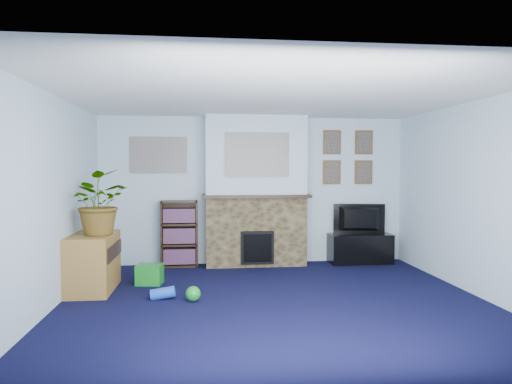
{
  "coord_description": "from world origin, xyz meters",
  "views": [
    {
      "loc": [
        -0.8,
        -5.22,
        1.57
      ],
      "look_at": [
        -0.13,
        0.82,
        1.25
      ],
      "focal_mm": 32.0,
      "sensor_mm": 36.0,
      "label": 1
    }
  ],
  "objects": [
    {
      "name": "floor",
      "position": [
        0.0,
        0.0,
        0.0
      ],
      "size": [
        5.0,
        4.5,
        0.01
      ],
      "primitive_type": "cube",
      "color": "black",
      "rests_on": "ground"
    },
    {
      "name": "portrait_tr",
      "position": [
        1.85,
        2.23,
        2.0
      ],
      "size": [
        0.3,
        0.03,
        0.4
      ],
      "primitive_type": "cube",
      "color": "brown",
      "rests_on": "wall_back"
    },
    {
      "name": "wall_front",
      "position": [
        0.0,
        -2.25,
        1.2
      ],
      "size": [
        5.0,
        0.04,
        2.4
      ],
      "primitive_type": "cube",
      "color": "silver",
      "rests_on": "ground"
    },
    {
      "name": "collage_left",
      "position": [
        -1.55,
        2.23,
        1.78
      ],
      "size": [
        0.9,
        0.03,
        0.58
      ],
      "primitive_type": "cube",
      "color": "gray",
      "rests_on": "wall_back"
    },
    {
      "name": "toy_block",
      "position": [
        -2.26,
        0.67,
        0.11
      ],
      "size": [
        0.26,
        0.26,
        0.25
      ],
      "primitive_type": "cube",
      "rotation": [
        0.0,
        0.0,
        -0.41
      ],
      "color": "orange",
      "rests_on": "ground"
    },
    {
      "name": "green_crate",
      "position": [
        -1.56,
        1.0,
        0.14
      ],
      "size": [
        0.37,
        0.31,
        0.27
      ],
      "primitive_type": "cube",
      "rotation": [
        0.0,
        0.0,
        -0.14
      ],
      "color": "#198C26",
      "rests_on": "ground"
    },
    {
      "name": "television",
      "position": [
        1.73,
        2.05,
        0.73
      ],
      "size": [
        0.86,
        0.24,
        0.49
      ],
      "primitive_type": "imported",
      "rotation": [
        0.0,
        0.0,
        2.99
      ],
      "color": "black",
      "rests_on": "tv_stand"
    },
    {
      "name": "collage_main",
      "position": [
        0.0,
        1.84,
        1.78
      ],
      "size": [
        1.0,
        0.03,
        0.68
      ],
      "primitive_type": "cube",
      "color": "gray",
      "rests_on": "chimney_breast"
    },
    {
      "name": "tv_stand",
      "position": [
        1.73,
        2.03,
        0.23
      ],
      "size": [
        1.02,
        0.43,
        0.48
      ],
      "primitive_type": "cube",
      "color": "black",
      "rests_on": "ground"
    },
    {
      "name": "toy_tube",
      "position": [
        -1.32,
        0.26,
        0.07
      ],
      "size": [
        0.3,
        0.13,
        0.17
      ],
      "primitive_type": "cylinder",
      "rotation": [
        0.0,
        1.43,
        0.0
      ],
      "color": "blue",
      "rests_on": "ground"
    },
    {
      "name": "wall_left",
      "position": [
        -2.5,
        0.0,
        1.2
      ],
      "size": [
        0.04,
        4.5,
        2.4
      ],
      "primitive_type": "cube",
      "color": "silver",
      "rests_on": "ground"
    },
    {
      "name": "chimney_breast",
      "position": [
        0.0,
        2.05,
        1.18
      ],
      "size": [
        1.72,
        0.5,
        2.4
      ],
      "color": "brown",
      "rests_on": "ground"
    },
    {
      "name": "mantel_clock",
      "position": [
        -0.0,
        2.0,
        1.22
      ],
      "size": [
        0.11,
        0.07,
        0.15
      ],
      "primitive_type": "cube",
      "color": "gold",
      "rests_on": "chimney_breast"
    },
    {
      "name": "portrait_tl",
      "position": [
        1.3,
        2.23,
        2.0
      ],
      "size": [
        0.3,
        0.03,
        0.4
      ],
      "primitive_type": "cube",
      "color": "brown",
      "rests_on": "wall_back"
    },
    {
      "name": "portrait_bl",
      "position": [
        1.3,
        2.23,
        1.5
      ],
      "size": [
        0.3,
        0.03,
        0.4
      ],
      "primitive_type": "cube",
      "color": "brown",
      "rests_on": "wall_back"
    },
    {
      "name": "mantel_teddy",
      "position": [
        -0.56,
        2.0,
        1.22
      ],
      "size": [
        0.13,
        0.13,
        0.13
      ],
      "primitive_type": "sphere",
      "color": "slate",
      "rests_on": "chimney_breast"
    },
    {
      "name": "bookshelf",
      "position": [
        -1.22,
        2.11,
        0.5
      ],
      "size": [
        0.58,
        0.28,
        1.05
      ],
      "color": "black",
      "rests_on": "ground"
    },
    {
      "name": "sideboard",
      "position": [
        -2.24,
        0.75,
        0.35
      ],
      "size": [
        0.52,
        0.93,
        0.73
      ],
      "primitive_type": "cube",
      "color": "olive",
      "rests_on": "ground"
    },
    {
      "name": "toy_ball",
      "position": [
        -0.96,
        0.13,
        0.09
      ],
      "size": [
        0.18,
        0.18,
        0.18
      ],
      "primitive_type": "sphere",
      "color": "#198C26",
      "rests_on": "ground"
    },
    {
      "name": "ceiling",
      "position": [
        0.0,
        0.0,
        2.4
      ],
      "size": [
        5.0,
        4.5,
        0.01
      ],
      "primitive_type": "cube",
      "color": "white",
      "rests_on": "wall_back"
    },
    {
      "name": "wall_right",
      "position": [
        2.5,
        0.0,
        1.2
      ],
      "size": [
        0.04,
        4.5,
        2.4
      ],
      "primitive_type": "cube",
      "color": "silver",
      "rests_on": "ground"
    },
    {
      "name": "wall_back",
      "position": [
        0.0,
        2.25,
        1.2
      ],
      "size": [
        5.0,
        0.04,
        2.4
      ],
      "primitive_type": "cube",
      "color": "silver",
      "rests_on": "ground"
    },
    {
      "name": "mantel_can",
      "position": [
        0.71,
        2.0,
        1.21
      ],
      "size": [
        0.06,
        0.06,
        0.12
      ],
      "primitive_type": "cylinder",
      "color": "orange",
      "rests_on": "chimney_breast"
    },
    {
      "name": "portrait_br",
      "position": [
        1.85,
        2.23,
        1.5
      ],
      "size": [
        0.3,
        0.03,
        0.4
      ],
      "primitive_type": "cube",
      "color": "brown",
      "rests_on": "wall_back"
    },
    {
      "name": "mantel_candle",
      "position": [
        0.23,
        2.0,
        1.23
      ],
      "size": [
        0.05,
        0.05,
        0.17
      ],
      "primitive_type": "cylinder",
      "color": "#B2BFC6",
      "rests_on": "chimney_breast"
    },
    {
      "name": "potted_plant",
      "position": [
        -2.19,
        0.7,
        1.14
      ],
      "size": [
        0.97,
        0.96,
        0.82
      ],
      "primitive_type": "imported",
      "rotation": [
        0.0,
        0.0,
        2.48
      ],
      "color": "#26661E",
      "rests_on": "sideboard"
    }
  ]
}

